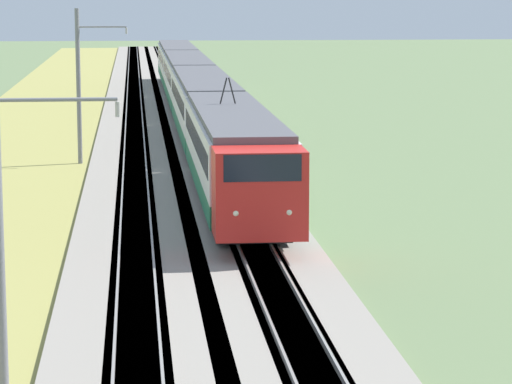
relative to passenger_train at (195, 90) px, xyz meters
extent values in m
cube|color=gray|center=(-9.56, 3.86, -2.24)|extent=(240.00, 4.40, 0.30)
cube|color=gray|center=(-9.56, 0.00, -2.24)|extent=(240.00, 4.40, 0.30)
cube|color=#4C4238|center=(-9.56, 3.86, -2.24)|extent=(240.00, 1.57, 0.30)
cube|color=gray|center=(-9.56, 4.39, -2.02)|extent=(240.00, 0.07, 0.15)
cube|color=gray|center=(-9.56, 3.32, -2.02)|extent=(240.00, 0.07, 0.15)
cube|color=#4C4238|center=(-9.56, 0.00, -2.24)|extent=(240.00, 1.57, 0.30)
cube|color=gray|center=(-9.56, 0.53, -2.02)|extent=(240.00, 0.07, 0.15)
cube|color=gray|center=(-9.56, -0.53, -2.02)|extent=(240.00, 0.07, 0.15)
cube|color=#99934C|center=(-9.56, 10.19, -2.33)|extent=(240.00, 9.01, 0.12)
cube|color=red|center=(-39.80, 0.00, -0.01)|extent=(2.01, 2.86, 2.76)
cube|color=black|center=(-40.10, 0.00, 0.92)|extent=(1.45, 2.38, 0.83)
sphere|color=#F2EAC6|center=(-40.75, 0.82, -0.47)|extent=(0.20, 0.20, 0.20)
sphere|color=#F2EAC6|center=(-40.75, -0.82, -0.47)|extent=(0.20, 0.20, 0.20)
cube|color=#196B47|center=(-29.89, 0.00, -1.00)|extent=(17.81, 2.98, 0.77)
cube|color=silver|center=(-29.89, 0.00, 0.38)|extent=(17.81, 2.98, 1.99)
cube|color=black|center=(-29.89, 0.00, 0.54)|extent=(16.39, 3.00, 0.84)
cube|color=#515156|center=(-29.89, 0.00, 1.50)|extent=(17.81, 2.74, 0.25)
cube|color=black|center=(-29.89, 0.00, -1.67)|extent=(16.92, 2.53, 0.55)
cylinder|color=black|center=(-36.99, 0.53, -1.51)|extent=(0.86, 0.12, 0.86)
cylinder|color=black|center=(-36.99, -0.53, -1.51)|extent=(0.86, 0.12, 0.86)
cube|color=#196B47|center=(-10.46, 0.00, -1.00)|extent=(19.83, 2.98, 0.77)
cube|color=silver|center=(-10.46, 0.00, 0.38)|extent=(19.83, 2.98, 1.99)
cube|color=black|center=(-10.46, 0.00, 0.54)|extent=(18.24, 3.00, 0.84)
cube|color=#515156|center=(-10.46, 0.00, 1.50)|extent=(19.83, 2.74, 0.25)
cube|color=black|center=(-10.46, 0.00, -1.67)|extent=(18.84, 2.53, 0.55)
cube|color=#196B47|center=(9.96, 0.00, -1.00)|extent=(19.83, 2.98, 0.77)
cube|color=silver|center=(9.96, 0.00, 0.38)|extent=(19.83, 2.98, 1.99)
cube|color=black|center=(9.96, 0.00, 0.54)|extent=(18.24, 3.00, 0.84)
cube|color=#515156|center=(9.96, 0.00, 1.50)|extent=(19.83, 2.74, 0.25)
cube|color=black|center=(9.96, 0.00, -1.67)|extent=(18.84, 2.53, 0.55)
cube|color=#196B47|center=(30.39, 0.00, -1.00)|extent=(19.83, 2.98, 0.77)
cube|color=silver|center=(30.39, 0.00, 0.38)|extent=(19.83, 2.98, 1.99)
cube|color=black|center=(30.39, 0.00, 0.54)|extent=(18.24, 3.00, 0.84)
cube|color=#515156|center=(30.39, 0.00, 1.50)|extent=(19.83, 2.74, 0.25)
cube|color=black|center=(30.39, 0.00, -1.67)|extent=(18.84, 2.53, 0.55)
cylinder|color=black|center=(-27.21, 0.17, 2.17)|extent=(0.06, 0.33, 1.08)
cylinder|color=black|center=(-27.21, -0.18, 2.17)|extent=(0.06, 0.33, 1.08)
cube|color=black|center=(-36.99, 0.00, -2.39)|extent=(0.10, 0.10, 0.00)
cylinder|color=slate|center=(-52.94, 5.36, 4.10)|extent=(0.08, 2.40, 0.08)
cylinder|color=#B2ADA8|center=(-52.94, 4.16, 3.90)|extent=(0.10, 0.10, 0.30)
cylinder|color=slate|center=(-16.47, 6.56, 1.50)|extent=(0.22, 0.22, 7.78)
cylinder|color=slate|center=(-16.47, 5.36, 4.49)|extent=(0.08, 2.40, 0.08)
cylinder|color=#B2ADA8|center=(-16.47, 4.16, 4.29)|extent=(0.10, 0.10, 0.30)
camera|label=1|loc=(-76.85, 3.84, 6.18)|focal=85.00mm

